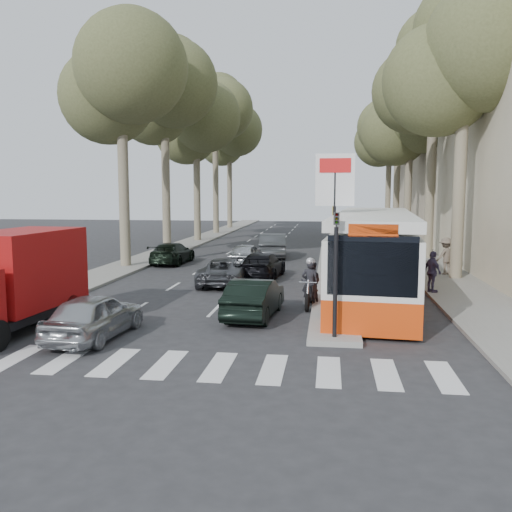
% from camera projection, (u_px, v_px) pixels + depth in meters
% --- Properties ---
extents(ground, '(120.00, 120.00, 0.00)m').
position_uv_depth(ground, '(229.00, 325.00, 16.91)').
color(ground, '#28282B').
rests_on(ground, ground).
extents(sidewalk_right, '(3.20, 70.00, 0.12)m').
position_uv_depth(sidewalk_right, '(404.00, 247.00, 40.35)').
color(sidewalk_right, gray).
rests_on(sidewalk_right, ground).
extents(median_left, '(2.40, 64.00, 0.12)m').
position_uv_depth(median_left, '(196.00, 240.00, 45.52)').
color(median_left, gray).
rests_on(median_left, ground).
extents(traffic_island, '(1.50, 26.00, 0.16)m').
position_uv_depth(traffic_island, '(332.00, 273.00, 27.29)').
color(traffic_island, gray).
rests_on(traffic_island, ground).
extents(building_far, '(11.00, 20.00, 16.00)m').
position_uv_depth(building_far, '(474.00, 147.00, 47.35)').
color(building_far, '#B7A88E').
rests_on(building_far, ground).
extents(billboard, '(1.50, 12.10, 5.60)m').
position_uv_depth(billboard, '(335.00, 203.00, 20.95)').
color(billboard, yellow).
rests_on(billboard, ground).
extents(traffic_light_island, '(0.16, 0.41, 3.60)m').
position_uv_depth(traffic_light_island, '(336.00, 253.00, 14.71)').
color(traffic_light_island, black).
rests_on(traffic_light_island, ground).
extents(tree_l_a, '(7.40, 7.20, 14.10)m').
position_uv_depth(tree_l_a, '(124.00, 73.00, 28.65)').
color(tree_l_a, '#6B604C').
rests_on(tree_l_a, ground).
extents(tree_l_b, '(7.40, 7.20, 14.88)m').
position_uv_depth(tree_l_b, '(166.00, 88.00, 36.45)').
color(tree_l_b, '#6B604C').
rests_on(tree_l_b, ground).
extents(tree_l_c, '(7.40, 7.20, 13.71)m').
position_uv_depth(tree_l_c, '(198.00, 119.00, 44.42)').
color(tree_l_c, '#6B604C').
rests_on(tree_l_c, ground).
extents(tree_l_d, '(7.40, 7.20, 15.66)m').
position_uv_depth(tree_l_d, '(217.00, 112.00, 52.10)').
color(tree_l_d, '#6B604C').
rests_on(tree_l_d, ground).
extents(tree_l_e, '(7.40, 7.20, 14.49)m').
position_uv_depth(tree_l_e, '(231.00, 132.00, 60.10)').
color(tree_l_e, '#6B604C').
rests_on(tree_l_e, ground).
extents(tree_r_a, '(7.40, 7.20, 14.10)m').
position_uv_depth(tree_r_a, '(468.00, 53.00, 24.41)').
color(tree_r_a, '#6B604C').
rests_on(tree_r_a, ground).
extents(tree_r_b, '(7.40, 7.20, 15.27)m').
position_uv_depth(tree_r_b, '(436.00, 69.00, 32.15)').
color(tree_r_b, '#6B604C').
rests_on(tree_r_b, ground).
extents(tree_r_c, '(7.40, 7.20, 13.32)m').
position_uv_depth(tree_r_c, '(412.00, 117.00, 40.25)').
color(tree_r_c, '#6B604C').
rests_on(tree_r_c, ground).
extents(tree_r_d, '(7.40, 7.20, 14.88)m').
position_uv_depth(tree_r_d, '(400.00, 113.00, 47.94)').
color(tree_r_d, '#6B604C').
rests_on(tree_r_d, ground).
extents(tree_r_e, '(7.40, 7.20, 14.10)m').
position_uv_depth(tree_r_e, '(391.00, 131.00, 55.88)').
color(tree_r_e, '#6B604C').
rests_on(tree_r_e, ground).
extents(silver_hatchback, '(1.83, 3.98, 1.32)m').
position_uv_depth(silver_hatchback, '(94.00, 316.00, 15.33)').
color(silver_hatchback, '#ABAEB3').
rests_on(silver_hatchback, ground).
extents(dark_hatchback, '(1.68, 4.02, 1.29)m').
position_uv_depth(dark_hatchback, '(254.00, 298.00, 17.97)').
color(dark_hatchback, black).
rests_on(dark_hatchback, ground).
extents(queue_car_a, '(2.18, 4.42, 1.21)m').
position_uv_depth(queue_car_a, '(225.00, 271.00, 24.28)').
color(queue_car_a, '#4A4C51').
rests_on(queue_car_a, ground).
extents(queue_car_b, '(2.06, 4.42, 1.25)m').
position_uv_depth(queue_car_b, '(262.00, 265.00, 26.03)').
color(queue_car_b, black).
rests_on(queue_car_b, ground).
extents(queue_car_c, '(1.76, 3.87, 1.29)m').
position_uv_depth(queue_car_c, '(246.00, 255.00, 30.27)').
color(queue_car_c, '#ABAFB3').
rests_on(queue_car_c, ground).
extents(queue_car_d, '(1.99, 4.71, 1.51)m').
position_uv_depth(queue_car_d, '(273.00, 245.00, 34.25)').
color(queue_car_d, '#45484B').
rests_on(queue_car_d, ground).
extents(queue_car_e, '(1.86, 4.32, 1.24)m').
position_uv_depth(queue_car_e, '(172.00, 253.00, 31.24)').
color(queue_car_e, black).
rests_on(queue_car_e, ground).
extents(red_truck, '(2.49, 5.70, 2.97)m').
position_uv_depth(red_truck, '(12.00, 279.00, 16.12)').
color(red_truck, black).
rests_on(red_truck, ground).
extents(city_bus, '(3.89, 13.01, 3.38)m').
position_uv_depth(city_bus, '(374.00, 253.00, 21.05)').
color(city_bus, red).
rests_on(city_bus, ground).
extents(motorcycle, '(0.79, 2.13, 1.81)m').
position_uv_depth(motorcycle, '(310.00, 284.00, 19.66)').
color(motorcycle, black).
rests_on(motorcycle, ground).
extents(pedestrian_near, '(0.86, 1.09, 1.67)m').
position_uv_depth(pedestrian_near, '(432.00, 272.00, 21.72)').
color(pedestrian_near, '#443855').
rests_on(pedestrian_near, sidewalk_right).
extents(pedestrian_far, '(1.26, 1.02, 1.80)m').
position_uv_depth(pedestrian_far, '(446.00, 256.00, 26.43)').
color(pedestrian_far, '#6B5E50').
rests_on(pedestrian_far, sidewalk_right).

